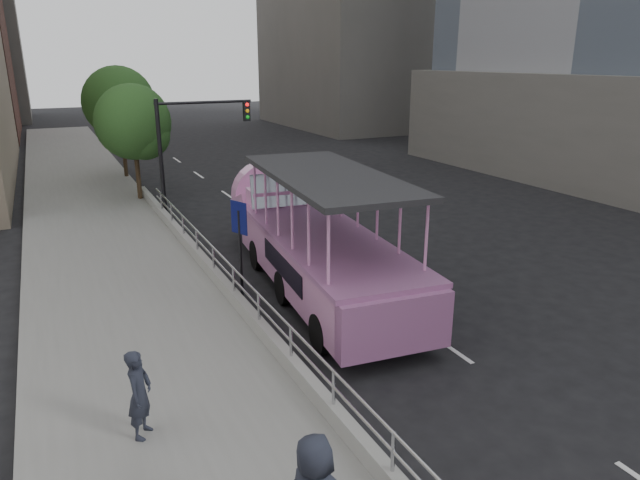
% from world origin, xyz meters
% --- Properties ---
extents(ground, '(160.00, 160.00, 0.00)m').
position_xyz_m(ground, '(0.00, 0.00, 0.00)').
color(ground, black).
extents(sidewalk, '(5.50, 80.00, 0.30)m').
position_xyz_m(sidewalk, '(-5.75, 10.00, 0.15)').
color(sidewalk, gray).
rests_on(sidewalk, ground).
extents(kerb_wall, '(0.24, 30.00, 0.36)m').
position_xyz_m(kerb_wall, '(-3.12, 2.00, 0.48)').
color(kerb_wall, '#999A95').
rests_on(kerb_wall, sidewalk).
extents(guardrail, '(0.07, 22.00, 0.71)m').
position_xyz_m(guardrail, '(-3.12, 2.00, 1.14)').
color(guardrail, '#BABBBF').
rests_on(guardrail, kerb_wall).
extents(duck_boat, '(3.83, 11.63, 3.79)m').
position_xyz_m(duck_boat, '(-0.28, 3.18, 1.41)').
color(duck_boat, black).
rests_on(duck_boat, ground).
extents(car, '(1.91, 4.47, 1.51)m').
position_xyz_m(car, '(1.95, 9.19, 0.75)').
color(car, white).
rests_on(car, ground).
extents(pedestrian_near, '(0.66, 0.73, 1.68)m').
position_xyz_m(pedestrian_near, '(-6.40, -2.87, 1.14)').
color(pedestrian_near, '#232733').
rests_on(pedestrian_near, sidewalk).
extents(parking_sign, '(0.28, 0.61, 2.92)m').
position_xyz_m(parking_sign, '(-2.57, 3.00, 1.82)').
color(parking_sign, black).
rests_on(parking_sign, ground).
extents(traffic_signal, '(4.20, 0.32, 5.20)m').
position_xyz_m(traffic_signal, '(-1.70, 12.50, 3.50)').
color(traffic_signal, black).
rests_on(traffic_signal, ground).
extents(street_tree_near, '(3.52, 3.52, 5.72)m').
position_xyz_m(street_tree_near, '(-3.30, 15.93, 3.82)').
color(street_tree_near, '#3D2C1B').
rests_on(street_tree_near, ground).
extents(street_tree_far, '(3.97, 3.97, 6.45)m').
position_xyz_m(street_tree_far, '(-3.10, 21.93, 4.31)').
color(street_tree_far, '#3D2C1B').
rests_on(street_tree_far, ground).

